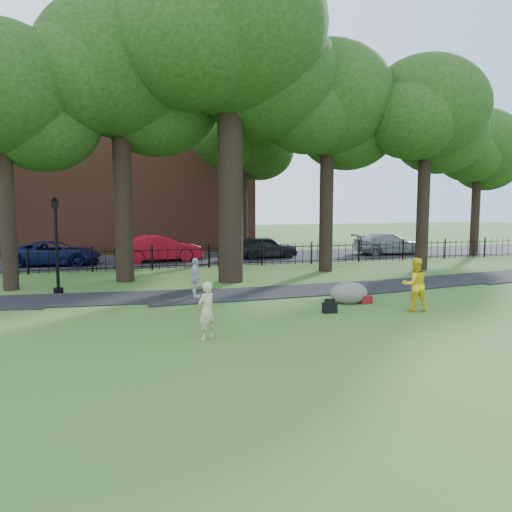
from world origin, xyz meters
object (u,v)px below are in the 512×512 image
object	(u,v)px
big_tree	(232,46)
red_sedan	(160,248)
man	(415,284)
boulder	(349,291)
lamppost	(57,246)
woman	(207,310)

from	to	relation	value
big_tree	red_sedan	world-z (taller)	big_tree
man	boulder	xyz separation A→B (m)	(-1.45, 1.81, -0.47)
man	red_sedan	world-z (taller)	man
man	lamppost	bearing A→B (deg)	-19.23
boulder	lamppost	size ratio (longest dim) A/B	0.37
boulder	lamppost	distance (m)	11.21
woman	red_sedan	xyz separation A→B (m)	(0.54, 17.39, 0.05)
man	lamppost	size ratio (longest dim) A/B	0.47
big_tree	man	xyz separation A→B (m)	(4.20, -7.61, -9.27)
boulder	red_sedan	world-z (taller)	red_sedan
big_tree	man	size ratio (longest dim) A/B	8.25
big_tree	boulder	xyz separation A→B (m)	(2.75, -5.80, -9.74)
boulder	red_sedan	size ratio (longest dim) A/B	0.28
big_tree	red_sedan	xyz separation A→B (m)	(-2.39, 8.41, -9.34)
red_sedan	big_tree	bearing A→B (deg)	-169.52
big_tree	woman	distance (m)	13.33
boulder	red_sedan	bearing A→B (deg)	109.92
man	boulder	bearing A→B (deg)	-40.31
big_tree	lamppost	world-z (taller)	big_tree
lamppost	boulder	bearing A→B (deg)	-24.85
man	lamppost	world-z (taller)	lamppost
woman	lamppost	bearing A→B (deg)	-95.41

